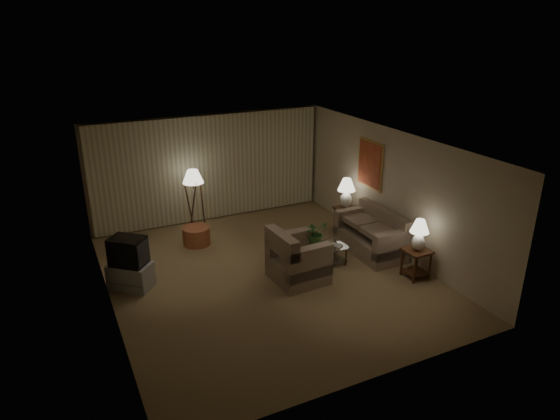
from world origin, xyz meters
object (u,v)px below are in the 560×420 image
(table_lamp_near, at_px, (419,232))
(vase, at_px, (315,245))
(tv_cabinet, at_px, (131,276))
(crt_tv, at_px, (128,251))
(armchair, at_px, (298,260))
(table_lamp_far, at_px, (346,191))
(sofa, at_px, (370,236))
(ottoman, at_px, (196,236))
(side_table_near, at_px, (416,259))
(coffee_table, at_px, (321,253))
(side_table_far, at_px, (345,215))
(floor_lamp, at_px, (194,199))

(table_lamp_near, xyz_separation_m, vase, (-1.60, 1.25, -0.49))
(tv_cabinet, distance_m, crt_tv, 0.52)
(armchair, bearing_deg, table_lamp_far, -55.64)
(sofa, distance_m, ottoman, 3.93)
(tv_cabinet, bearing_deg, side_table_near, 19.20)
(coffee_table, distance_m, ottoman, 2.97)
(side_table_near, bearing_deg, vase, 141.97)
(table_lamp_near, height_order, tv_cabinet, table_lamp_near)
(side_table_far, height_order, crt_tv, crt_tv)
(ottoman, bearing_deg, crt_tv, -141.43)
(armchair, relative_size, table_lamp_far, 1.53)
(armchair, distance_m, floor_lamp, 3.46)
(side_table_near, bearing_deg, ottoman, 135.64)
(vase, bearing_deg, floor_lamp, 119.65)
(table_lamp_far, distance_m, coffee_table, 2.12)
(armchair, height_order, side_table_near, armchair)
(side_table_near, distance_m, tv_cabinet, 5.59)
(tv_cabinet, height_order, ottoman, tv_cabinet)
(table_lamp_near, relative_size, crt_tv, 0.83)
(side_table_near, xyz_separation_m, vase, (-1.60, 1.25, 0.09))
(side_table_near, relative_size, side_table_far, 1.00)
(armchair, xyz_separation_m, table_lamp_far, (2.16, 1.67, 0.61))
(armchair, relative_size, coffee_table, 1.04)
(table_lamp_far, distance_m, ottoman, 3.68)
(armchair, height_order, tv_cabinet, armchair)
(table_lamp_near, relative_size, vase, 4.01)
(side_table_far, relative_size, coffee_table, 0.56)
(sofa, bearing_deg, ottoman, -121.14)
(floor_lamp, distance_m, vase, 3.39)
(floor_lamp, bearing_deg, armchair, -71.19)
(sofa, xyz_separation_m, side_table_far, (0.15, 1.25, 0.02))
(side_table_far, relative_size, ottoman, 0.96)
(sofa, relative_size, side_table_near, 2.87)
(armchair, height_order, coffee_table, armchair)
(ottoman, bearing_deg, side_table_near, -44.36)
(crt_tv, bearing_deg, table_lamp_near, 19.20)
(sofa, distance_m, side_table_far, 1.26)
(crt_tv, height_order, vase, crt_tv)
(coffee_table, bearing_deg, side_table_near, -40.79)
(sofa, relative_size, table_lamp_near, 2.67)
(table_lamp_far, height_order, crt_tv, table_lamp_far)
(armchair, xyz_separation_m, floor_lamp, (-1.11, 3.26, 0.38))
(sofa, xyz_separation_m, coffee_table, (-1.30, -0.10, -0.10))
(side_table_far, relative_size, floor_lamp, 0.39)
(tv_cabinet, xyz_separation_m, vase, (3.60, -0.80, 0.25))
(vase, bearing_deg, ottoman, 131.17)
(sofa, height_order, armchair, armchair)
(sofa, bearing_deg, coffee_table, -85.03)
(crt_tv, xyz_separation_m, ottoman, (1.71, 1.36, -0.57))
(table_lamp_near, bearing_deg, crt_tv, 158.50)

